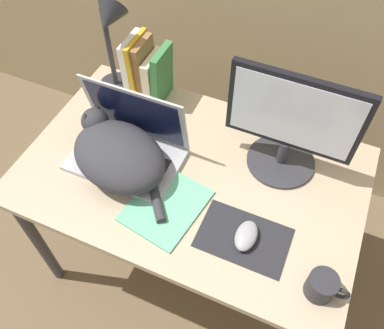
% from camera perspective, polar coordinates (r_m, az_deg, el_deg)
% --- Properties ---
extents(desk, '(1.17, 0.75, 0.70)m').
position_cam_1_polar(desk, '(1.46, -0.13, -2.84)').
color(desk, tan).
rests_on(desk, ground_plane).
extents(laptop, '(0.38, 0.25, 0.26)m').
position_cam_1_polar(laptop, '(1.43, -8.88, 2.63)').
color(laptop, '#B7B7BC').
rests_on(laptop, desk).
extents(cat, '(0.44, 0.35, 0.16)m').
position_cam_1_polar(cat, '(1.38, -10.36, 1.44)').
color(cat, '#333338').
rests_on(cat, desk).
extents(external_monitor, '(0.42, 0.24, 0.38)m').
position_cam_1_polar(external_monitor, '(1.32, 13.69, 5.46)').
color(external_monitor, '#333338').
rests_on(external_monitor, desk).
extents(mousepad, '(0.28, 0.18, 0.00)m').
position_cam_1_polar(mousepad, '(1.28, 7.25, -10.16)').
color(mousepad, '#232328').
rests_on(mousepad, desk).
extents(computer_mouse, '(0.07, 0.11, 0.04)m').
position_cam_1_polar(computer_mouse, '(1.26, 7.61, -9.89)').
color(computer_mouse, '#99999E').
rests_on(computer_mouse, mousepad).
extents(book_row, '(0.15, 0.15, 0.25)m').
position_cam_1_polar(book_row, '(1.60, -6.34, 12.87)').
color(book_row, white).
rests_on(book_row, desk).
extents(desk_lamp, '(0.17, 0.17, 0.42)m').
position_cam_1_polar(desk_lamp, '(1.53, -11.47, 17.62)').
color(desk_lamp, '#28282D').
rests_on(desk_lamp, desk).
extents(notepad, '(0.25, 0.29, 0.01)m').
position_cam_1_polar(notepad, '(1.33, -3.67, -5.76)').
color(notepad, '#6BBC93').
rests_on(notepad, desk).
extents(mug, '(0.12, 0.08, 0.08)m').
position_cam_1_polar(mug, '(1.22, 17.84, -15.95)').
color(mug, '#28282D').
rests_on(mug, desk).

